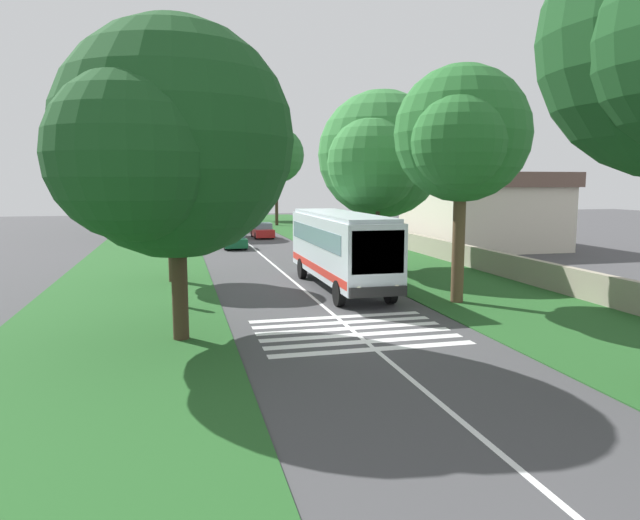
{
  "coord_description": "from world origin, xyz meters",
  "views": [
    {
      "loc": [
        -19.09,
        5.9,
        5.16
      ],
      "look_at": [
        6.85,
        -0.54,
        1.6
      ],
      "focal_mm": 32.41,
      "sensor_mm": 36.0,
      "label": 1
    }
  ],
  "objects_px": {
    "roadside_tree_left_0": "(168,146)",
    "roadside_tree_right_0": "(274,156)",
    "trailing_car_1": "(262,231)",
    "pedestrian": "(182,286)",
    "roadside_tree_left_1": "(174,170)",
    "utility_pole": "(378,205)",
    "roadside_tree_right_2": "(258,179)",
    "roadside_tree_left_2": "(176,162)",
    "roadside_tree_left_3": "(169,183)",
    "trailing_car_0": "(234,240)",
    "roadside_tree_left_4": "(179,177)",
    "roadside_tree_right_3": "(459,138)",
    "coach_bus": "(340,245)",
    "roadside_tree_right_1": "(378,158)",
    "roadside_building": "(481,210)"
  },
  "relations": [
    {
      "from": "roadside_tree_left_0",
      "to": "roadside_tree_right_0",
      "type": "height_order",
      "value": "roadside_tree_right_0"
    },
    {
      "from": "trailing_car_1",
      "to": "pedestrian",
      "type": "xyz_separation_m",
      "value": [
        -30.17,
        7.75,
        0.24
      ]
    },
    {
      "from": "roadside_tree_left_1",
      "to": "utility_pole",
      "type": "distance_m",
      "value": 51.51
    },
    {
      "from": "pedestrian",
      "to": "roadside_tree_right_0",
      "type": "bearing_deg",
      "value": -14.22
    },
    {
      "from": "roadside_tree_right_0",
      "to": "roadside_tree_right_2",
      "type": "relative_size",
      "value": 1.47
    },
    {
      "from": "roadside_tree_left_2",
      "to": "roadside_tree_left_3",
      "type": "bearing_deg",
      "value": 179.03
    },
    {
      "from": "roadside_tree_right_0",
      "to": "roadside_tree_left_2",
      "type": "bearing_deg",
      "value": 132.48
    },
    {
      "from": "trailing_car_0",
      "to": "roadside_tree_left_4",
      "type": "xyz_separation_m",
      "value": [
        23.63,
        3.95,
        5.25
      ]
    },
    {
      "from": "roadside_tree_left_1",
      "to": "roadside_tree_right_3",
      "type": "distance_m",
      "value": 60.04
    },
    {
      "from": "roadside_tree_right_2",
      "to": "roadside_tree_right_3",
      "type": "distance_m",
      "value": 57.33
    },
    {
      "from": "trailing_car_0",
      "to": "roadside_tree_right_2",
      "type": "relative_size",
      "value": 0.53
    },
    {
      "from": "coach_bus",
      "to": "roadside_tree_right_1",
      "type": "bearing_deg",
      "value": -34.99
    },
    {
      "from": "pedestrian",
      "to": "roadside_tree_left_4",
      "type": "bearing_deg",
      "value": -0.41
    },
    {
      "from": "utility_pole",
      "to": "roadside_tree_left_4",
      "type": "bearing_deg",
      "value": 15.42
    },
    {
      "from": "roadside_tree_right_0",
      "to": "roadside_tree_right_3",
      "type": "bearing_deg",
      "value": 179.87
    },
    {
      "from": "roadside_tree_right_3",
      "to": "roadside_building",
      "type": "height_order",
      "value": "roadside_tree_right_3"
    },
    {
      "from": "roadside_tree_left_4",
      "to": "roadside_tree_right_0",
      "type": "distance_m",
      "value": 11.49
    },
    {
      "from": "roadside_tree_left_1",
      "to": "roadside_tree_left_3",
      "type": "distance_m",
      "value": 50.42
    },
    {
      "from": "roadside_tree_right_2",
      "to": "roadside_building",
      "type": "bearing_deg",
      "value": -160.95
    },
    {
      "from": "coach_bus",
      "to": "roadside_tree_right_0",
      "type": "relative_size",
      "value": 0.94
    },
    {
      "from": "roadside_tree_left_0",
      "to": "roadside_tree_left_2",
      "type": "relative_size",
      "value": 0.96
    },
    {
      "from": "trailing_car_0",
      "to": "roadside_tree_left_0",
      "type": "relative_size",
      "value": 0.42
    },
    {
      "from": "roadside_tree_left_4",
      "to": "pedestrian",
      "type": "bearing_deg",
      "value": 179.59
    },
    {
      "from": "roadside_tree_right_1",
      "to": "roadside_building",
      "type": "relative_size",
      "value": 0.92
    },
    {
      "from": "roadside_tree_left_0",
      "to": "roadside_tree_left_1",
      "type": "distance_m",
      "value": 62.1
    },
    {
      "from": "trailing_car_1",
      "to": "utility_pole",
      "type": "distance_m",
      "value": 23.75
    },
    {
      "from": "utility_pole",
      "to": "roadside_building",
      "type": "xyz_separation_m",
      "value": [
        11.18,
        -12.81,
        -0.9
      ]
    },
    {
      "from": "trailing_car_0",
      "to": "roadside_tree_right_1",
      "type": "relative_size",
      "value": 0.41
    },
    {
      "from": "roadside_tree_left_4",
      "to": "roadside_building",
      "type": "bearing_deg",
      "value": -139.57
    },
    {
      "from": "roadside_building",
      "to": "roadside_tree_left_1",
      "type": "bearing_deg",
      "value": 31.73
    },
    {
      "from": "roadside_tree_left_1",
      "to": "roadside_tree_left_4",
      "type": "bearing_deg",
      "value": -177.01
    },
    {
      "from": "roadside_tree_left_3",
      "to": "roadside_tree_left_1",
      "type": "bearing_deg",
      "value": -0.23
    },
    {
      "from": "roadside_tree_left_2",
      "to": "roadside_building",
      "type": "bearing_deg",
      "value": -125.45
    },
    {
      "from": "trailing_car_0",
      "to": "utility_pole",
      "type": "height_order",
      "value": "utility_pole"
    },
    {
      "from": "roadside_tree_left_0",
      "to": "roadside_tree_right_3",
      "type": "relative_size",
      "value": 1.02
    },
    {
      "from": "trailing_car_1",
      "to": "utility_pole",
      "type": "height_order",
      "value": "utility_pole"
    },
    {
      "from": "roadside_tree_right_2",
      "to": "pedestrian",
      "type": "xyz_separation_m",
      "value": [
        -55.46,
        10.92,
        -4.78
      ]
    },
    {
      "from": "roadside_tree_right_0",
      "to": "pedestrian",
      "type": "relative_size",
      "value": 7.05
    },
    {
      "from": "roadside_tree_right_0",
      "to": "roadside_building",
      "type": "xyz_separation_m",
      "value": [
        -27.52,
        -12.28,
        -5.32
      ]
    },
    {
      "from": "trailing_car_1",
      "to": "roadside_tree_left_2",
      "type": "bearing_deg",
      "value": 57.93
    },
    {
      "from": "roadside_tree_left_4",
      "to": "coach_bus",
      "type": "bearing_deg",
      "value": -170.41
    },
    {
      "from": "utility_pole",
      "to": "roadside_tree_right_3",
      "type": "bearing_deg",
      "value": -177.23
    },
    {
      "from": "roadside_tree_left_1",
      "to": "utility_pole",
      "type": "relative_size",
      "value": 1.34
    },
    {
      "from": "coach_bus",
      "to": "roadside_tree_right_3",
      "type": "distance_m",
      "value": 7.71
    },
    {
      "from": "roadside_tree_right_3",
      "to": "utility_pole",
      "type": "relative_size",
      "value": 1.33
    },
    {
      "from": "trailing_car_1",
      "to": "roadside_tree_left_4",
      "type": "relative_size",
      "value": 0.44
    },
    {
      "from": "roadside_tree_left_3",
      "to": "roadside_tree_left_4",
      "type": "relative_size",
      "value": 0.78
    },
    {
      "from": "utility_pole",
      "to": "roadside_building",
      "type": "bearing_deg",
      "value": -48.88
    },
    {
      "from": "roadside_tree_right_3",
      "to": "roadside_tree_right_2",
      "type": "bearing_deg",
      "value": 0.52
    },
    {
      "from": "trailing_car_1",
      "to": "roadside_tree_left_2",
      "type": "relative_size",
      "value": 0.4
    }
  ]
}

